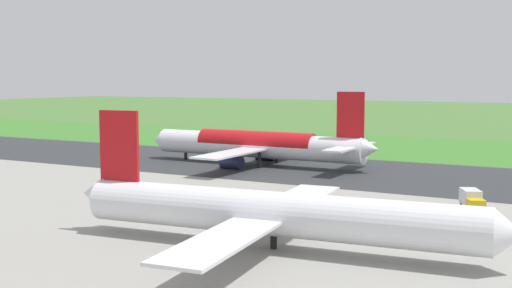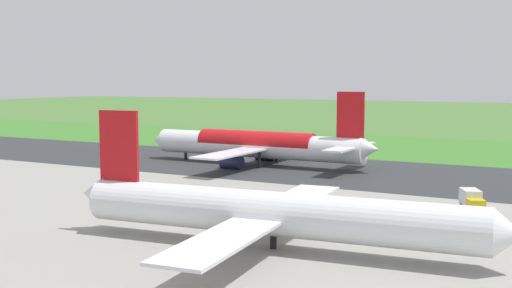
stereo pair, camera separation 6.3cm
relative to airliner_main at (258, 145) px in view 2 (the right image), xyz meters
name	(u,v)px [view 2 (the right image)]	position (x,y,z in m)	size (l,w,h in m)	color
ground_plane	(211,162)	(11.73, 0.00, -4.35)	(800.00, 800.00, 0.00)	#477233
runway_asphalt	(211,162)	(11.73, 0.00, -4.32)	(600.00, 39.63, 0.06)	#2D3033
grass_verge_foreground	(288,145)	(11.73, -39.45, -4.33)	(600.00, 80.00, 0.04)	#3C782B
airliner_main	(258,145)	(0.00, 0.00, 0.00)	(53.98, 44.04, 15.88)	white
airliner_parked_near	(271,213)	(-32.85, 58.04, -0.37)	(50.02, 41.01, 14.60)	white
service_car_followme	(424,226)	(-45.62, 43.04, -3.51)	(4.55, 3.02, 1.62)	gray
service_truck_fuel	(472,199)	(-48.16, 25.65, -2.95)	(4.49, 6.21, 2.65)	gold
no_stopping_sign	(289,138)	(12.73, -42.52, -2.70)	(0.60, 0.10, 2.80)	slate
traffic_cone_orange	(262,143)	(20.31, -40.50, -4.08)	(0.40, 0.40, 0.55)	orange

